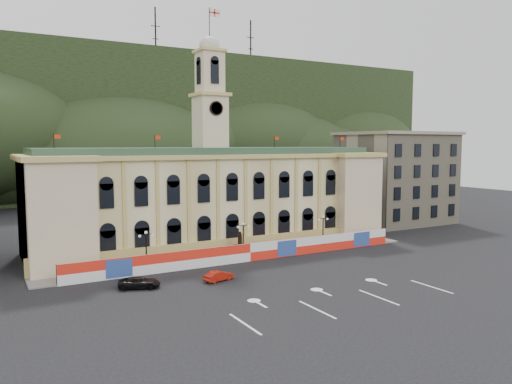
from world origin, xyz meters
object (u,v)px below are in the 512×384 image
statue (240,249)px  red_sedan (219,276)px  lamp_center (243,237)px  black_suv (139,283)px

statue → red_sedan: bearing=-128.9°
lamp_center → black_suv: (-17.06, -7.30, -2.43)m
red_sedan → black_suv: black_suv is taller
red_sedan → black_suv: size_ratio=0.77×
lamp_center → red_sedan: (-8.00, -8.93, -2.46)m
lamp_center → black_suv: bearing=-156.8°
lamp_center → black_suv: size_ratio=1.01×
statue → red_sedan: statue is taller
red_sedan → black_suv: (-9.07, 1.63, 0.03)m
lamp_center → statue: bearing=90.0°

